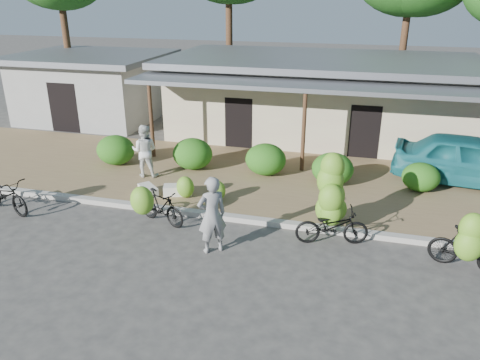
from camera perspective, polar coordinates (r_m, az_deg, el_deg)
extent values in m
plane|color=#3D3B39|center=(11.10, 2.97, -10.27)|extent=(100.00, 100.00, 0.00)
cube|color=olive|center=(15.47, 6.93, -0.39)|extent=(60.00, 6.00, 0.12)
cube|color=#A8A399|center=(12.77, 4.90, -5.31)|extent=(60.00, 0.25, 0.15)
cube|color=beige|center=(20.74, 9.64, 9.59)|extent=(12.00, 6.00, 3.10)
cube|color=slate|center=(20.45, 9.95, 14.17)|extent=(13.00, 7.00, 0.25)
cube|color=black|center=(18.00, 8.55, 6.27)|extent=(1.40, 0.12, 2.20)
cube|color=slate|center=(16.57, 8.44, 11.31)|extent=(13.00, 2.00, 0.15)
cylinder|color=#503120|center=(17.61, -10.73, 6.87)|extent=(0.14, 0.14, 2.85)
cylinder|color=#503120|center=(16.05, 7.74, 5.57)|extent=(0.14, 0.14, 2.85)
cube|color=#979792|center=(24.36, -17.48, 10.49)|extent=(6.00, 5.00, 2.90)
cube|color=slate|center=(24.12, -17.91, 14.15)|extent=(7.00, 6.00, 0.25)
cube|color=black|center=(22.45, -20.64, 8.26)|extent=(1.40, 0.12, 2.20)
cylinder|color=#503120|center=(27.09, -20.43, 16.03)|extent=(0.36, 0.36, 7.37)
cylinder|color=#503120|center=(26.32, -1.33, 17.68)|extent=(0.36, 0.36, 7.82)
cylinder|color=#503120|center=(25.83, 19.37, 15.93)|extent=(0.36, 0.36, 7.38)
ellipsoid|color=#1B5713|center=(17.31, -14.92, 3.56)|extent=(1.36, 1.23, 1.06)
ellipsoid|color=#1B5713|center=(16.36, -5.80, 3.19)|extent=(1.40, 1.26, 1.09)
ellipsoid|color=#1B5713|center=(15.78, 3.15, 2.52)|extent=(1.38, 1.24, 1.07)
ellipsoid|color=#1B5713|center=(15.25, 11.22, 1.34)|extent=(1.33, 1.20, 1.04)
ellipsoid|color=#1B5713|center=(15.54, 21.18, 0.34)|extent=(1.15, 1.04, 0.90)
imported|color=black|center=(14.96, -26.67, -1.62)|extent=(2.08, 1.25, 1.03)
imported|color=black|center=(12.90, -9.58, -3.26)|extent=(1.65, 1.00, 0.96)
ellipsoid|color=#70A529|center=(12.32, -11.85, -2.47)|extent=(0.62, 0.53, 0.78)
imported|color=black|center=(11.95, 11.14, -5.54)|extent=(1.91, 1.04, 0.95)
ellipsoid|color=#70A529|center=(12.33, 10.60, -3.49)|extent=(0.62, 0.53, 0.77)
ellipsoid|color=#70A529|center=(12.18, 11.19, -1.83)|extent=(0.64, 0.55, 0.80)
ellipsoid|color=#70A529|center=(12.02, 10.95, -0.07)|extent=(0.68, 0.58, 0.85)
ellipsoid|color=#70A529|center=(11.89, 11.22, 1.59)|extent=(0.60, 0.51, 0.75)
ellipsoid|color=#70A529|center=(12.00, 11.09, -3.98)|extent=(0.55, 0.47, 0.69)
ellipsoid|color=#70A529|center=(11.83, 11.04, -2.23)|extent=(0.62, 0.53, 0.78)
imported|color=black|center=(11.84, 26.11, -7.59)|extent=(1.80, 0.93, 1.04)
ellipsoid|color=#70A529|center=(11.07, 26.14, -7.11)|extent=(0.60, 0.51, 0.75)
ellipsoid|color=#70A529|center=(10.95, 26.50, -5.28)|extent=(0.55, 0.47, 0.68)
ellipsoid|color=#70A529|center=(14.14, -6.69, -0.85)|extent=(0.54, 0.46, 0.67)
ellipsoid|color=#70A529|center=(13.87, -2.80, -1.30)|extent=(0.50, 0.43, 0.63)
ellipsoid|color=#70A529|center=(12.93, 11.71, -3.46)|extent=(0.54, 0.46, 0.68)
cube|color=silver|center=(14.44, -7.60, -1.21)|extent=(0.93, 0.64, 0.30)
cube|color=silver|center=(14.58, -11.14, -1.25)|extent=(0.81, 0.79, 0.28)
imported|color=gray|center=(11.17, -3.44, -4.28)|extent=(0.85, 0.81, 1.96)
imported|color=silver|center=(15.84, -11.55, 3.51)|extent=(0.95, 0.79, 1.77)
imported|color=#1A6F77|center=(16.61, 26.30, 2.19)|extent=(4.94, 2.48, 1.61)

